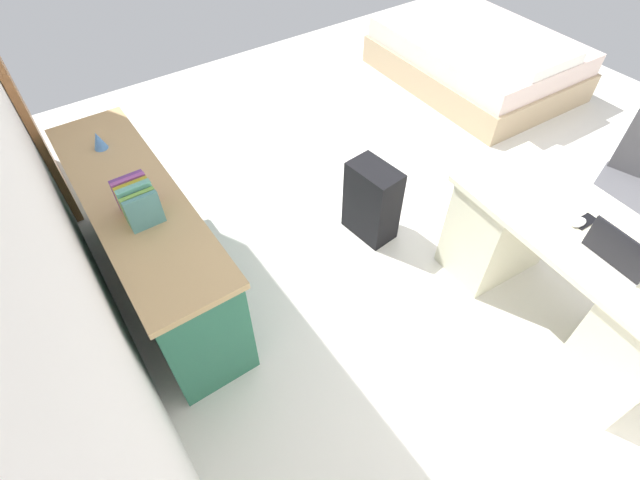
{
  "coord_description": "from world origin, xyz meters",
  "views": [
    {
      "loc": [
        -1.78,
        2.34,
        2.49
      ],
      "look_at": [
        -0.36,
        1.36,
        0.6
      ],
      "focal_mm": 26.21,
      "sensor_mm": 36.0,
      "label": 1
    }
  ],
  "objects_px": {
    "office_chair": "(630,197)",
    "figurine_small": "(98,141)",
    "desk": "(565,274)",
    "bed": "(476,58)",
    "laptop": "(620,253)",
    "computer_mouse": "(578,222)",
    "credenza": "(150,243)",
    "suitcase_black": "(372,202)",
    "cell_phone_by_mouse": "(585,221)"
  },
  "relations": [
    {
      "from": "credenza",
      "to": "laptop",
      "type": "xyz_separation_m",
      "value": [
        -1.76,
        -1.8,
        0.39
      ]
    },
    {
      "from": "cell_phone_by_mouse",
      "to": "computer_mouse",
      "type": "bearing_deg",
      "value": 77.11
    },
    {
      "from": "figurine_small",
      "to": "credenza",
      "type": "bearing_deg",
      "value": -179.83
    },
    {
      "from": "desk",
      "to": "laptop",
      "type": "bearing_deg",
      "value": 159.2
    },
    {
      "from": "computer_mouse",
      "to": "figurine_small",
      "type": "height_order",
      "value": "figurine_small"
    },
    {
      "from": "desk",
      "to": "bed",
      "type": "distance_m",
      "value": 2.9
    },
    {
      "from": "cell_phone_by_mouse",
      "to": "suitcase_black",
      "type": "bearing_deg",
      "value": 25.83
    },
    {
      "from": "bed",
      "to": "credenza",
      "type": "bearing_deg",
      "value": 100.73
    },
    {
      "from": "bed",
      "to": "suitcase_black",
      "type": "xyz_separation_m",
      "value": [
        -1.09,
        2.25,
        0.04
      ]
    },
    {
      "from": "suitcase_black",
      "to": "bed",
      "type": "bearing_deg",
      "value": -69.84
    },
    {
      "from": "credenza",
      "to": "computer_mouse",
      "type": "height_order",
      "value": "credenza"
    },
    {
      "from": "suitcase_black",
      "to": "computer_mouse",
      "type": "relative_size",
      "value": 5.72
    },
    {
      "from": "office_chair",
      "to": "desk",
      "type": "bearing_deg",
      "value": 99.26
    },
    {
      "from": "desk",
      "to": "bed",
      "type": "bearing_deg",
      "value": -38.34
    },
    {
      "from": "computer_mouse",
      "to": "office_chair",
      "type": "bearing_deg",
      "value": -81.43
    },
    {
      "from": "credenza",
      "to": "bed",
      "type": "height_order",
      "value": "credenza"
    },
    {
      "from": "computer_mouse",
      "to": "cell_phone_by_mouse",
      "type": "distance_m",
      "value": 0.05
    },
    {
      "from": "laptop",
      "to": "figurine_small",
      "type": "bearing_deg",
      "value": 38.48
    },
    {
      "from": "credenza",
      "to": "laptop",
      "type": "relative_size",
      "value": 5.54
    },
    {
      "from": "office_chair",
      "to": "figurine_small",
      "type": "height_order",
      "value": "office_chair"
    },
    {
      "from": "office_chair",
      "to": "laptop",
      "type": "height_order",
      "value": "laptop"
    },
    {
      "from": "bed",
      "to": "computer_mouse",
      "type": "bearing_deg",
      "value": 140.59
    },
    {
      "from": "cell_phone_by_mouse",
      "to": "figurine_small",
      "type": "height_order",
      "value": "figurine_small"
    },
    {
      "from": "laptop",
      "to": "figurine_small",
      "type": "relative_size",
      "value": 2.96
    },
    {
      "from": "desk",
      "to": "laptop",
      "type": "xyz_separation_m",
      "value": [
        -0.18,
        0.07,
        0.4
      ]
    },
    {
      "from": "desk",
      "to": "bed",
      "type": "relative_size",
      "value": 0.76
    },
    {
      "from": "credenza",
      "to": "bed",
      "type": "relative_size",
      "value": 0.92
    },
    {
      "from": "desk",
      "to": "office_chair",
      "type": "bearing_deg",
      "value": -80.74
    },
    {
      "from": "office_chair",
      "to": "suitcase_black",
      "type": "distance_m",
      "value": 1.69
    },
    {
      "from": "suitcase_black",
      "to": "figurine_small",
      "type": "relative_size",
      "value": 5.2
    },
    {
      "from": "office_chair",
      "to": "credenza",
      "type": "relative_size",
      "value": 0.52
    },
    {
      "from": "figurine_small",
      "to": "desk",
      "type": "bearing_deg",
      "value": -138.09
    },
    {
      "from": "credenza",
      "to": "computer_mouse",
      "type": "bearing_deg",
      "value": -128.98
    },
    {
      "from": "desk",
      "to": "credenza",
      "type": "height_order",
      "value": "credenza"
    },
    {
      "from": "desk",
      "to": "office_chair",
      "type": "relative_size",
      "value": 1.58
    },
    {
      "from": "office_chair",
      "to": "bed",
      "type": "height_order",
      "value": "office_chair"
    },
    {
      "from": "desk",
      "to": "computer_mouse",
      "type": "xyz_separation_m",
      "value": [
        0.07,
        0.01,
        0.37
      ]
    },
    {
      "from": "bed",
      "to": "figurine_small",
      "type": "height_order",
      "value": "figurine_small"
    },
    {
      "from": "laptop",
      "to": "cell_phone_by_mouse",
      "type": "bearing_deg",
      "value": -23.43
    },
    {
      "from": "laptop",
      "to": "cell_phone_by_mouse",
      "type": "relative_size",
      "value": 2.39
    },
    {
      "from": "bed",
      "to": "computer_mouse",
      "type": "relative_size",
      "value": 19.51
    },
    {
      "from": "desk",
      "to": "computer_mouse",
      "type": "relative_size",
      "value": 14.84
    },
    {
      "from": "computer_mouse",
      "to": "figurine_small",
      "type": "relative_size",
      "value": 0.91
    },
    {
      "from": "office_chair",
      "to": "computer_mouse",
      "type": "distance_m",
      "value": 0.95
    },
    {
      "from": "office_chair",
      "to": "bed",
      "type": "bearing_deg",
      "value": -23.41
    },
    {
      "from": "desk",
      "to": "bed",
      "type": "height_order",
      "value": "desk"
    },
    {
      "from": "desk",
      "to": "cell_phone_by_mouse",
      "type": "bearing_deg",
      "value": -30.58
    },
    {
      "from": "office_chair",
      "to": "computer_mouse",
      "type": "bearing_deg",
      "value": 94.42
    },
    {
      "from": "suitcase_black",
      "to": "cell_phone_by_mouse",
      "type": "height_order",
      "value": "cell_phone_by_mouse"
    },
    {
      "from": "credenza",
      "to": "desk",
      "type": "bearing_deg",
      "value": -130.21
    }
  ]
}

